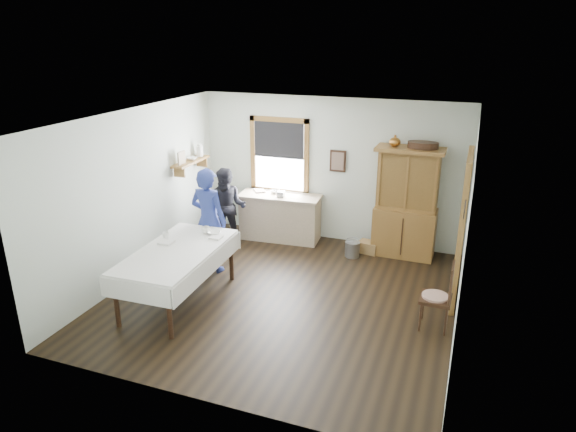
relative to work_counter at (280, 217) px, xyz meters
The scene contains 20 objects.
room 2.47m from the work_counter, 67.92° to the right, with size 5.01×5.01×2.70m.
window 1.25m from the work_counter, 112.17° to the left, with size 1.18×0.07×1.48m.
doorway 3.63m from the work_counter, 21.01° to the right, with size 0.09×1.14×2.22m.
wall_shelf 1.97m from the work_counter, 158.76° to the right, with size 0.24×1.00×0.44m.
framed_picture 1.54m from the work_counter, 18.37° to the left, with size 0.30×0.04×0.40m, color #382213.
rug_beater 3.99m from the work_counter, 28.84° to the right, with size 0.27×0.27×0.01m, color black.
work_counter is the anchor object (origin of this frame).
china_hutch 2.40m from the work_counter, ahead, with size 1.15×0.55×1.96m, color olive.
dining_table 2.84m from the work_counter, 100.63° to the right, with size 1.09×2.07×0.83m, color silver.
spindle_chair 3.81m from the work_counter, 35.88° to the right, with size 0.44×0.44×0.96m, color #382213.
pail 1.57m from the work_counter, 12.49° to the right, with size 0.26×0.26×0.28m, color gray.
wicker_basket 1.78m from the work_counter, ahead, with size 0.35×0.25×0.21m, color #956943.
woman_blue 1.81m from the work_counter, 109.99° to the right, with size 0.60×0.39×1.63m, color navy.
figure_dark 1.03m from the work_counter, 142.98° to the right, with size 0.66×0.52×1.36m, color black.
table_cup_a 2.16m from the work_counter, 101.97° to the right, with size 0.14×0.14×0.11m, color white.
table_cup_b 2.67m from the work_counter, 110.40° to the right, with size 0.11×0.11×0.10m, color white.
table_bowl 2.13m from the work_counter, 98.20° to the right, with size 0.22×0.22×0.05m, color white.
counter_book 0.71m from the work_counter, behind, with size 0.16×0.22×0.02m, color #745C4D.
counter_bowl 0.49m from the work_counter, 147.37° to the left, with size 0.18×0.18×0.06m, color white.
shelf_bowl 1.98m from the work_counter, 159.17° to the right, with size 0.22×0.22×0.05m, color white.
Camera 1 is at (2.47, -6.48, 3.81)m, focal length 32.00 mm.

